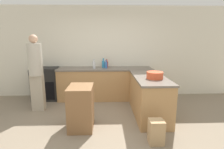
# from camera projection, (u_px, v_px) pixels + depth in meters

# --- Properties ---
(ground_plane) EXTENTS (14.00, 14.00, 0.00)m
(ground_plane) POSITION_uv_depth(u_px,v_px,m) (105.00, 131.00, 3.36)
(ground_plane) COLOR gray
(wall_back) EXTENTS (8.00, 0.06, 2.70)m
(wall_back) POSITION_uv_depth(u_px,v_px,m) (105.00, 52.00, 5.31)
(wall_back) COLOR silver
(wall_back) RESTS_ON ground_plane
(counter_back) EXTENTS (2.71, 0.69, 0.92)m
(counter_back) POSITION_uv_depth(u_px,v_px,m) (105.00, 83.00, 5.14)
(counter_back) COLOR tan
(counter_back) RESTS_ON ground_plane
(counter_peninsula) EXTENTS (0.69, 1.68, 0.92)m
(counter_peninsula) POSITION_uv_depth(u_px,v_px,m) (148.00, 95.00, 4.04)
(counter_peninsula) COLOR tan
(counter_peninsula) RESTS_ON ground_plane
(range_oven) EXTENTS (0.73, 0.60, 0.93)m
(range_oven) POSITION_uv_depth(u_px,v_px,m) (46.00, 83.00, 5.11)
(range_oven) COLOR black
(range_oven) RESTS_ON ground_plane
(island_table) EXTENTS (0.47, 0.62, 0.85)m
(island_table) POSITION_uv_depth(u_px,v_px,m) (81.00, 107.00, 3.44)
(island_table) COLOR brown
(island_table) RESTS_ON ground_plane
(mixing_bowl) EXTENTS (0.35, 0.35, 0.15)m
(mixing_bowl) POSITION_uv_depth(u_px,v_px,m) (155.00, 75.00, 3.70)
(mixing_bowl) COLOR #DB512D
(mixing_bowl) RESTS_ON counter_peninsula
(dish_soap_bottle) EXTENTS (0.09, 0.09, 0.27)m
(dish_soap_bottle) POSITION_uv_depth(u_px,v_px,m) (103.00, 64.00, 5.12)
(dish_soap_bottle) COLOR #338CBF
(dish_soap_bottle) RESTS_ON counter_back
(hot_sauce_bottle) EXTENTS (0.08, 0.08, 0.24)m
(hot_sauce_bottle) POSITION_uv_depth(u_px,v_px,m) (107.00, 64.00, 5.16)
(hot_sauce_bottle) COLOR red
(hot_sauce_bottle) RESTS_ON counter_back
(water_bottle_blue) EXTENTS (0.08, 0.08, 0.24)m
(water_bottle_blue) POSITION_uv_depth(u_px,v_px,m) (106.00, 65.00, 5.01)
(water_bottle_blue) COLOR #386BB7
(water_bottle_blue) RESTS_ON counter_back
(vinegar_bottle_clear) EXTENTS (0.08, 0.08, 0.27)m
(vinegar_bottle_clear) POSITION_uv_depth(u_px,v_px,m) (94.00, 65.00, 4.94)
(vinegar_bottle_clear) COLOR silver
(vinegar_bottle_clear) RESTS_ON counter_back
(person_by_range) EXTENTS (0.33, 0.33, 1.85)m
(person_by_range) POSITION_uv_depth(u_px,v_px,m) (36.00, 70.00, 4.19)
(person_by_range) COLOR #ADA38E
(person_by_range) RESTS_ON ground_plane
(paper_bag) EXTENTS (0.24, 0.23, 0.42)m
(paper_bag) POSITION_uv_depth(u_px,v_px,m) (156.00, 132.00, 2.95)
(paper_bag) COLOR tan
(paper_bag) RESTS_ON ground_plane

